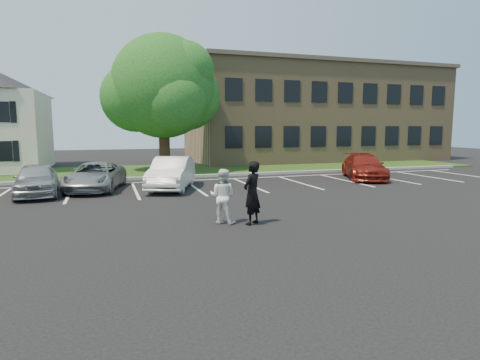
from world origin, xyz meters
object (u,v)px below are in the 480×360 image
object	(u,v)px
car_silver_minivan	(95,176)
car_red_compact	(364,167)
tree	(164,89)
man_white_shirt	(223,196)
car_white_sedan	(172,173)
office_building	(314,113)
man_black_suit	(252,193)
car_silver_west	(37,179)

from	to	relation	value
car_silver_minivan	car_red_compact	bearing A→B (deg)	11.56
tree	man_white_shirt	size ratio (longest dim) A/B	5.27
tree	car_red_compact	world-z (taller)	tree
man_white_shirt	car_white_sedan	distance (m)	7.40
man_white_shirt	car_white_sedan	xyz separation A→B (m)	(-0.41, 7.39, -0.08)
office_building	man_black_suit	world-z (taller)	office_building
office_building	car_white_sedan	bearing A→B (deg)	-137.14
man_white_shirt	car_red_compact	distance (m)	13.08
man_black_suit	man_white_shirt	bearing A→B (deg)	-63.92
car_silver_minivan	car_white_sedan	size ratio (longest dim) A/B	1.00
man_black_suit	car_silver_minivan	world-z (taller)	man_black_suit
tree	car_silver_minivan	xyz separation A→B (m)	(-4.22, -6.94, -4.71)
man_black_suit	car_silver_west	distance (m)	10.41
office_building	tree	world-z (taller)	tree
car_white_sedan	car_red_compact	xyz separation A→B (m)	(10.93, 0.37, -0.07)
office_building	car_silver_west	distance (m)	25.42
office_building	car_silver_west	size ratio (longest dim) A/B	5.47
office_building	man_black_suit	distance (m)	26.05
office_building	man_white_shirt	bearing A→B (deg)	-124.46
car_silver_minivan	car_silver_west	bearing A→B (deg)	-147.76
man_white_shirt	car_white_sedan	size ratio (longest dim) A/B	0.36
tree	car_red_compact	bearing A→B (deg)	-35.74
man_black_suit	car_silver_west	bearing A→B (deg)	-85.68
man_white_shirt	car_silver_west	size ratio (longest dim) A/B	0.41
car_silver_west	car_silver_minivan	distance (m)	2.47
car_red_compact	car_silver_minivan	bearing A→B (deg)	-158.20
man_black_suit	car_white_sedan	size ratio (longest dim) A/B	0.42
office_building	man_white_shirt	xyz separation A→B (m)	(-14.69, -21.41, -3.32)
man_white_shirt	car_white_sedan	world-z (taller)	man_white_shirt
office_building	car_white_sedan	distance (m)	20.89
car_silver_minivan	tree	bearing A→B (deg)	71.70
office_building	tree	bearing A→B (deg)	-156.12
man_black_suit	car_red_compact	bearing A→B (deg)	-177.80
office_building	car_white_sedan	xyz separation A→B (m)	(-15.11, -14.02, -3.40)
tree	man_black_suit	size ratio (longest dim) A/B	4.61
office_building	car_red_compact	distance (m)	14.69
office_building	man_black_suit	size ratio (longest dim) A/B	11.73
tree	car_red_compact	distance (m)	13.34
man_white_shirt	tree	bearing A→B (deg)	-56.51
man_black_suit	office_building	bearing A→B (deg)	-160.33
car_silver_minivan	car_red_compact	distance (m)	14.38
car_silver_west	tree	bearing A→B (deg)	45.62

